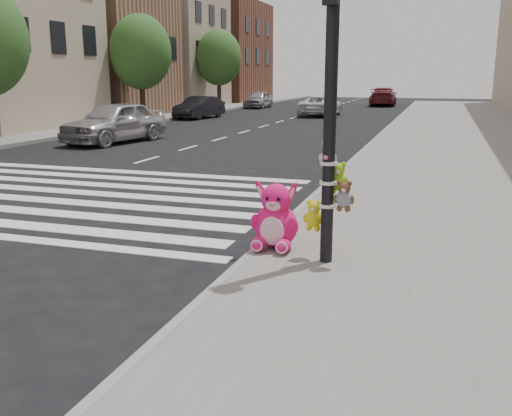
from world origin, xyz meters
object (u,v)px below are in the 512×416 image
at_px(signal_pole, 330,138).
at_px(car_dark_far, 199,107).
at_px(red_teddy, 280,236).
at_px(pink_bunny, 275,220).
at_px(car_white_near, 321,106).
at_px(car_silver_far, 115,122).

xyz_separation_m(signal_pole, car_dark_far, (-12.21, 23.95, -1.11)).
bearing_deg(red_teddy, car_dark_far, 114.43).
height_order(pink_bunny, car_white_near, car_white_near).
bearing_deg(car_white_near, car_dark_far, 34.36).
distance_m(pink_bunny, car_white_near, 28.29).
relative_size(red_teddy, car_dark_far, 0.05).
bearing_deg(car_white_near, red_teddy, 101.01).
xyz_separation_m(red_teddy, car_silver_far, (-9.62, 11.29, 0.53)).
bearing_deg(red_teddy, car_silver_far, 128.88).
height_order(signal_pole, car_silver_far, signal_pole).
height_order(signal_pole, red_teddy, signal_pole).
relative_size(pink_bunny, car_white_near, 0.22).
height_order(pink_bunny, red_teddy, pink_bunny).
bearing_deg(pink_bunny, car_silver_far, 127.76).
bearing_deg(car_dark_far, red_teddy, -56.59).
bearing_deg(pink_bunny, car_dark_far, 113.67).
xyz_separation_m(signal_pole, pink_bunny, (-0.81, 0.35, -1.21)).
relative_size(signal_pole, car_dark_far, 1.03).
bearing_deg(pink_bunny, signal_pole, -25.34).
distance_m(signal_pole, car_silver_far, 15.82).
bearing_deg(car_dark_far, pink_bunny, -56.81).
relative_size(signal_pole, car_silver_far, 0.88).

